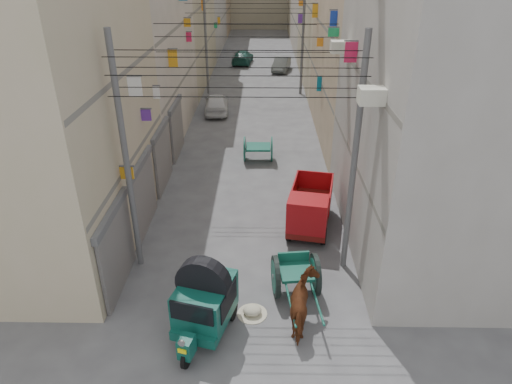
{
  "coord_description": "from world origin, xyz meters",
  "views": [
    {
      "loc": [
        0.74,
        -7.14,
        9.85
      ],
      "look_at": [
        0.5,
        6.5,
        2.63
      ],
      "focal_mm": 32.0,
      "sensor_mm": 36.0,
      "label": 1
    }
  ],
  "objects_px": {
    "distant_car_grey": "(281,64)",
    "distant_car_green": "(243,57)",
    "feed_sack": "(252,310)",
    "distant_car_white": "(216,103)",
    "auto_rickshaw": "(204,300)",
    "horse": "(305,305)",
    "tonga_cart": "(296,275)",
    "second_cart": "(258,148)",
    "mini_truck": "(309,212)"
  },
  "relations": [
    {
      "from": "distant_car_white",
      "to": "distant_car_green",
      "type": "height_order",
      "value": "distant_car_white"
    },
    {
      "from": "second_cart",
      "to": "feed_sack",
      "type": "relative_size",
      "value": 2.62
    },
    {
      "from": "horse",
      "to": "distant_car_green",
      "type": "bearing_deg",
      "value": -80.7
    },
    {
      "from": "distant_car_grey",
      "to": "distant_car_green",
      "type": "height_order",
      "value": "distant_car_green"
    },
    {
      "from": "horse",
      "to": "distant_car_green",
      "type": "xyz_separation_m",
      "value": [
        -3.36,
        35.75,
        -0.19
      ]
    },
    {
      "from": "tonga_cart",
      "to": "distant_car_white",
      "type": "height_order",
      "value": "tonga_cart"
    },
    {
      "from": "distant_car_white",
      "to": "horse",
      "type": "bearing_deg",
      "value": 98.07
    },
    {
      "from": "mini_truck",
      "to": "second_cart",
      "type": "height_order",
      "value": "mini_truck"
    },
    {
      "from": "horse",
      "to": "distant_car_green",
      "type": "height_order",
      "value": "horse"
    },
    {
      "from": "mini_truck",
      "to": "distant_car_white",
      "type": "distance_m",
      "value": 15.86
    },
    {
      "from": "second_cart",
      "to": "distant_car_green",
      "type": "height_order",
      "value": "second_cart"
    },
    {
      "from": "feed_sack",
      "to": "distant_car_grey",
      "type": "distance_m",
      "value": 32.31
    },
    {
      "from": "distant_car_green",
      "to": "distant_car_white",
      "type": "bearing_deg",
      "value": 91.5
    },
    {
      "from": "auto_rickshaw",
      "to": "tonga_cart",
      "type": "bearing_deg",
      "value": 47.34
    },
    {
      "from": "auto_rickshaw",
      "to": "feed_sack",
      "type": "distance_m",
      "value": 1.78
    },
    {
      "from": "auto_rickshaw",
      "to": "horse",
      "type": "height_order",
      "value": "auto_rickshaw"
    },
    {
      "from": "second_cart",
      "to": "distant_car_white",
      "type": "bearing_deg",
      "value": 109.75
    },
    {
      "from": "tonga_cart",
      "to": "mini_truck",
      "type": "distance_m",
      "value": 3.75
    },
    {
      "from": "auto_rickshaw",
      "to": "distant_car_green",
      "type": "relative_size",
      "value": 0.66
    },
    {
      "from": "second_cart",
      "to": "distant_car_green",
      "type": "bearing_deg",
      "value": 94.2
    },
    {
      "from": "mini_truck",
      "to": "distant_car_green",
      "type": "relative_size",
      "value": 0.84
    },
    {
      "from": "tonga_cart",
      "to": "second_cart",
      "type": "bearing_deg",
      "value": 90.82
    },
    {
      "from": "auto_rickshaw",
      "to": "distant_car_green",
      "type": "xyz_separation_m",
      "value": [
        -0.48,
        35.96,
        -0.5
      ]
    },
    {
      "from": "auto_rickshaw",
      "to": "mini_truck",
      "type": "xyz_separation_m",
      "value": [
        3.44,
        5.36,
        -0.21
      ]
    },
    {
      "from": "auto_rickshaw",
      "to": "horse",
      "type": "bearing_deg",
      "value": 19.24
    },
    {
      "from": "tonga_cart",
      "to": "distant_car_green",
      "type": "bearing_deg",
      "value": 88.94
    },
    {
      "from": "distant_car_white",
      "to": "distant_car_green",
      "type": "xyz_separation_m",
      "value": [
        1.12,
        15.56,
        -0.04
      ]
    },
    {
      "from": "horse",
      "to": "auto_rickshaw",
      "type": "bearing_deg",
      "value": 7.95
    },
    {
      "from": "distant_car_white",
      "to": "distant_car_green",
      "type": "relative_size",
      "value": 0.91
    },
    {
      "from": "mini_truck",
      "to": "distant_car_green",
      "type": "bearing_deg",
      "value": 108.35
    },
    {
      "from": "horse",
      "to": "distant_car_white",
      "type": "height_order",
      "value": "horse"
    },
    {
      "from": "mini_truck",
      "to": "distant_car_grey",
      "type": "height_order",
      "value": "mini_truck"
    },
    {
      "from": "distant_car_grey",
      "to": "distant_car_green",
      "type": "relative_size",
      "value": 0.86
    },
    {
      "from": "mini_truck",
      "to": "distant_car_grey",
      "type": "relative_size",
      "value": 0.98
    },
    {
      "from": "second_cart",
      "to": "distant_car_grey",
      "type": "xyz_separation_m",
      "value": [
        1.88,
        20.66,
        -0.1
      ]
    },
    {
      "from": "auto_rickshaw",
      "to": "distant_car_white",
      "type": "xyz_separation_m",
      "value": [
        -1.6,
        20.4,
        -0.46
      ]
    },
    {
      "from": "feed_sack",
      "to": "distant_car_white",
      "type": "bearing_deg",
      "value": 98.45
    },
    {
      "from": "second_cart",
      "to": "distant_car_white",
      "type": "xyz_separation_m",
      "value": [
        -2.96,
        8.13,
        -0.05
      ]
    },
    {
      "from": "distant_car_white",
      "to": "distant_car_grey",
      "type": "bearing_deg",
      "value": -115.56
    },
    {
      "from": "mini_truck",
      "to": "horse",
      "type": "bearing_deg",
      "value": -85.15
    },
    {
      "from": "horse",
      "to": "distant_car_grey",
      "type": "relative_size",
      "value": 0.52
    },
    {
      "from": "auto_rickshaw",
      "to": "tonga_cart",
      "type": "xyz_separation_m",
      "value": [
        2.69,
        1.69,
        -0.41
      ]
    },
    {
      "from": "distant_car_green",
      "to": "mini_truck",
      "type": "bearing_deg",
      "value": 102.9
    },
    {
      "from": "second_cart",
      "to": "horse",
      "type": "height_order",
      "value": "horse"
    },
    {
      "from": "mini_truck",
      "to": "distant_car_white",
      "type": "bearing_deg",
      "value": 119.56
    },
    {
      "from": "second_cart",
      "to": "feed_sack",
      "type": "xyz_separation_m",
      "value": [
        -0.03,
        -11.6,
        -0.56
      ]
    },
    {
      "from": "horse",
      "to": "feed_sack",
      "type": "bearing_deg",
      "value": -12.84
    },
    {
      "from": "tonga_cart",
      "to": "second_cart",
      "type": "height_order",
      "value": "tonga_cart"
    },
    {
      "from": "auto_rickshaw",
      "to": "distant_car_white",
      "type": "distance_m",
      "value": 20.46
    },
    {
      "from": "tonga_cart",
      "to": "distant_car_green",
      "type": "xyz_separation_m",
      "value": [
        -3.18,
        34.27,
        -0.1
      ]
    }
  ]
}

